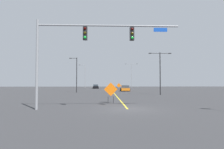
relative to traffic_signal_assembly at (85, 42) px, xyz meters
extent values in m
plane|color=#38383A|center=(3.41, 0.01, -5.30)|extent=(162.54, 162.54, 0.00)
cube|color=yellow|center=(3.41, 45.16, -5.30)|extent=(0.16, 90.30, 0.01)
cylinder|color=gray|center=(-3.69, 0.01, -1.78)|extent=(0.20, 0.20, 7.05)
cylinder|color=gray|center=(1.91, 0.01, 1.33)|extent=(11.19, 0.14, 0.14)
cube|color=black|center=(0.04, 0.01, 0.68)|extent=(0.34, 0.32, 1.05)
sphere|color=#3A0503|center=(0.04, -0.16, 1.03)|extent=(0.22, 0.22, 0.22)
sphere|color=#3C3106|center=(0.04, -0.16, 0.68)|extent=(0.22, 0.22, 0.22)
sphere|color=green|center=(0.04, -0.16, 0.33)|extent=(0.22, 0.22, 0.22)
cube|color=black|center=(3.77, 0.01, 0.68)|extent=(0.34, 0.32, 1.05)
sphere|color=#3A0503|center=(3.77, -0.16, 1.03)|extent=(0.22, 0.22, 0.22)
sphere|color=#3C3106|center=(3.77, -0.16, 0.68)|extent=(0.22, 0.22, 0.22)
sphere|color=green|center=(3.77, -0.16, 0.33)|extent=(0.22, 0.22, 0.22)
cube|color=#1447B7|center=(6.08, 0.01, 1.04)|extent=(1.10, 0.03, 0.32)
cylinder|color=black|center=(-4.22, 25.60, -1.67)|extent=(0.16, 0.16, 7.26)
cylinder|color=black|center=(-4.89, 25.60, 1.81)|extent=(1.34, 0.08, 0.08)
cube|color=#262628|center=(-5.56, 25.60, 1.81)|extent=(0.44, 0.24, 0.14)
cylinder|color=gray|center=(11.88, 59.51, -0.64)|extent=(0.16, 0.16, 9.33)
cylinder|color=gray|center=(10.80, 59.51, 3.87)|extent=(2.15, 0.08, 0.08)
cube|color=#262628|center=(9.73, 59.51, 3.87)|extent=(0.44, 0.24, 0.14)
cylinder|color=gray|center=(12.95, 59.51, 3.87)|extent=(2.15, 0.08, 0.08)
cube|color=#262628|center=(14.02, 59.51, 3.87)|extent=(0.44, 0.24, 0.14)
cylinder|color=black|center=(10.89, 17.06, -1.74)|extent=(0.16, 0.16, 7.13)
cylinder|color=black|center=(10.05, 17.06, 1.68)|extent=(1.68, 0.08, 0.08)
cube|color=#262628|center=(9.21, 17.06, 1.68)|extent=(0.44, 0.24, 0.14)
cylinder|color=black|center=(11.73, 17.06, 1.68)|extent=(1.68, 0.08, 0.08)
cube|color=#262628|center=(12.57, 17.06, 1.68)|extent=(0.44, 0.24, 0.14)
cylinder|color=gray|center=(-5.49, 56.17, -1.03)|extent=(0.16, 0.16, 8.54)
cylinder|color=gray|center=(-6.53, 56.17, 3.09)|extent=(2.08, 0.08, 0.08)
cube|color=#262628|center=(-7.57, 56.17, 3.09)|extent=(0.44, 0.24, 0.14)
cube|color=orange|center=(2.22, 4.58, -3.91)|extent=(1.39, 0.18, 1.39)
cylinder|color=black|center=(1.95, 4.55, -4.96)|extent=(0.05, 0.05, 0.68)
cylinder|color=black|center=(2.49, 4.60, -4.96)|extent=(0.05, 0.05, 0.68)
cube|color=orange|center=(5.61, 39.93, -4.06)|extent=(1.28, 0.18, 1.29)
cylinder|color=black|center=(5.37, 39.90, -5.01)|extent=(0.05, 0.05, 0.58)
cylinder|color=black|center=(5.86, 39.95, -5.01)|extent=(0.05, 0.05, 0.58)
cube|color=black|center=(-1.42, 51.35, -4.81)|extent=(1.98, 4.48, 0.67)
cube|color=#333D47|center=(-1.43, 51.57, -4.21)|extent=(1.70, 2.47, 0.54)
cylinder|color=black|center=(-2.22, 49.76, -4.98)|extent=(0.25, 0.65, 0.64)
cylinder|color=black|center=(-0.46, 49.86, -4.98)|extent=(0.25, 0.65, 0.64)
cylinder|color=black|center=(-2.38, 52.84, -4.98)|extent=(0.25, 0.65, 0.64)
cylinder|color=black|center=(-0.63, 52.93, -4.98)|extent=(0.25, 0.65, 0.64)
cube|color=orange|center=(6.51, 31.78, -4.85)|extent=(2.13, 4.64, 0.59)
cube|color=#333D47|center=(6.50, 31.56, -4.24)|extent=(1.86, 2.75, 0.64)
cylinder|color=black|center=(7.55, 33.34, -4.98)|extent=(0.25, 0.65, 0.64)
cylinder|color=black|center=(5.60, 33.42, -4.98)|extent=(0.25, 0.65, 0.64)
cylinder|color=black|center=(7.42, 30.15, -4.98)|extent=(0.25, 0.65, 0.64)
cylinder|color=black|center=(5.47, 30.23, -4.98)|extent=(0.25, 0.65, 0.64)
camera|label=1|loc=(1.59, -15.49, -3.18)|focal=31.56mm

